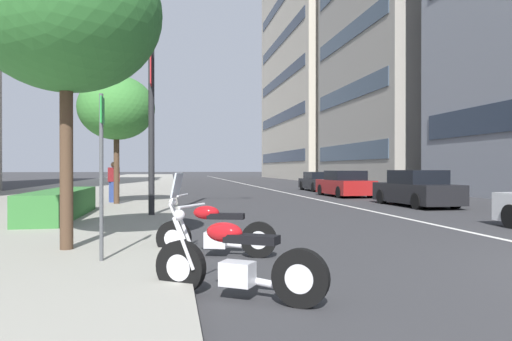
# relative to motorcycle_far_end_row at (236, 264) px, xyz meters

# --- Properties ---
(sidewalk_right_plaza) EXTENTS (160.00, 10.48, 0.15)m
(sidewalk_right_plaza) POSITION_rel_motorcycle_far_end_row_xyz_m (29.56, 5.73, -0.35)
(sidewalk_right_plaza) COLOR gray
(sidewalk_right_plaza) RESTS_ON ground
(lane_centre_stripe) EXTENTS (110.00, 0.16, 0.01)m
(lane_centre_stripe) POSITION_rel_motorcycle_far_end_row_xyz_m (34.56, -6.35, -0.42)
(lane_centre_stripe) COLOR silver
(lane_centre_stripe) RESTS_ON ground
(motorcycle_far_end_row) EXTENTS (1.28, 1.92, 1.11)m
(motorcycle_far_end_row) POSITION_rel_motorcycle_far_end_row_xyz_m (0.00, 0.00, 0.00)
(motorcycle_far_end_row) COLOR black
(motorcycle_far_end_row) RESTS_ON ground
(motorcycle_nearest_camera) EXTENTS (0.84, 2.08, 1.47)m
(motorcycle_nearest_camera) POSITION_rel_motorcycle_far_end_row_xyz_m (2.77, 0.02, 0.01)
(motorcycle_nearest_camera) COLOR black
(motorcycle_nearest_camera) RESTS_ON ground
(car_approaching_light) EXTENTS (4.45, 1.87, 1.47)m
(car_approaching_light) POSITION_rel_motorcycle_far_end_row_xyz_m (12.31, -9.11, 0.26)
(car_approaching_light) COLOR black
(car_approaching_light) RESTS_ON ground
(car_lead_in_lane) EXTENTS (4.29, 2.04, 1.42)m
(car_lead_in_lane) POSITION_rel_motorcycle_far_end_row_xyz_m (19.15, -8.63, 0.24)
(car_lead_in_lane) COLOR maroon
(car_lead_in_lane) RESTS_ON ground
(car_far_down_avenue) EXTENTS (4.63, 1.89, 1.30)m
(car_far_down_avenue) POSITION_rel_motorcycle_far_end_row_xyz_m (25.63, -9.24, 0.19)
(car_far_down_avenue) COLOR black
(car_far_down_avenue) RESTS_ON ground
(parking_sign_by_curb) EXTENTS (0.32, 0.06, 2.52)m
(parking_sign_by_curb) POSITION_rel_motorcycle_far_end_row_xyz_m (1.93, 1.78, 1.25)
(parking_sign_by_curb) COLOR #47494C
(parking_sign_by_curb) RESTS_ON sidewalk_right_plaza
(street_lamp_with_banners) EXTENTS (1.26, 2.60, 9.34)m
(street_lamp_with_banners) POSITION_rel_motorcycle_far_end_row_xyz_m (8.99, 1.00, 5.19)
(street_lamp_with_banners) COLOR #232326
(street_lamp_with_banners) RESTS_ON sidewalk_right_plaza
(clipped_hedge_bed) EXTENTS (5.38, 1.10, 0.77)m
(clipped_hedge_bed) POSITION_rel_motorcycle_far_end_row_xyz_m (8.72, 3.87, 0.11)
(clipped_hedge_bed) COLOR #337033
(clipped_hedge_bed) RESTS_ON sidewalk_right_plaza
(street_tree_near_plaza_corner) EXTENTS (3.26, 3.26, 5.49)m
(street_tree_near_plaza_corner) POSITION_rel_motorcycle_far_end_row_xyz_m (3.09, 2.53, 3.82)
(street_tree_near_plaza_corner) COLOR #473323
(street_tree_near_plaza_corner) RESTS_ON sidewalk_right_plaza
(street_tree_mid_sidewalk) EXTENTS (2.98, 2.98, 5.06)m
(street_tree_mid_sidewalk) POSITION_rel_motorcycle_far_end_row_xyz_m (13.79, 2.88, 3.50)
(street_tree_mid_sidewalk) COLOR #473323
(street_tree_mid_sidewalk) RESTS_ON sidewalk_right_plaza
(pedestrian_on_plaza) EXTENTS (0.42, 0.48, 1.66)m
(pedestrian_on_plaza) POSITION_rel_motorcycle_far_end_row_xyz_m (14.63, 3.08, 0.57)
(pedestrian_on_plaza) COLOR #33478C
(pedestrian_on_plaza) RESTS_ON sidewalk_right_plaza
(office_tower_far_left_down_avenue) EXTENTS (29.38, 20.68, 40.30)m
(office_tower_far_left_down_avenue) POSITION_rel_motorcycle_far_end_row_xyz_m (62.84, -25.49, 19.73)
(office_tower_far_left_down_avenue) COLOR beige
(office_tower_far_left_down_avenue) RESTS_ON ground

